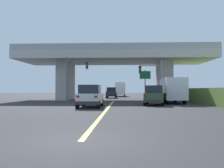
# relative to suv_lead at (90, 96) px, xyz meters

# --- Properties ---
(ground) EXTENTS (160.00, 160.00, 0.00)m
(ground) POSITION_rel_suv_lead_xyz_m (1.64, 15.45, -1.01)
(ground) COLOR #2B2B2D
(overpass_bridge) EXTENTS (29.08, 9.62, 8.02)m
(overpass_bridge) POSITION_rel_suv_lead_xyz_m (1.64, 15.45, 4.63)
(overpass_bridge) COLOR #B7B5AD
(overpass_bridge) RESTS_ON ground
(lane_divider_stripe) EXTENTS (0.20, 26.36, 0.01)m
(lane_divider_stripe) POSITION_rel_suv_lead_xyz_m (1.64, -0.66, -1.01)
(lane_divider_stripe) COLOR yellow
(lane_divider_stripe) RESTS_ON ground
(suv_lead) EXTENTS (2.05, 4.27, 2.02)m
(suv_lead) POSITION_rel_suv_lead_xyz_m (0.00, 0.00, 0.00)
(suv_lead) COLOR silver
(suv_lead) RESTS_ON ground
(suv_crossing) EXTENTS (2.68, 4.73, 2.02)m
(suv_crossing) POSITION_rel_suv_lead_xyz_m (6.23, 3.48, -0.00)
(suv_crossing) COLOR #2D4C33
(suv_crossing) RESTS_ON ground
(box_truck) EXTENTS (2.33, 6.75, 2.91)m
(box_truck) POSITION_rel_suv_lead_xyz_m (8.70, 6.90, 0.53)
(box_truck) COLOR red
(box_truck) RESTS_ON ground
(sedan_oncoming) EXTENTS (1.95, 4.63, 2.02)m
(sedan_oncoming) POSITION_rel_suv_lead_xyz_m (0.78, 23.23, 0.00)
(sedan_oncoming) COLOR navy
(sedan_oncoming) RESTS_ON ground
(traffic_signal_nearside) EXTENTS (2.93, 0.36, 5.39)m
(traffic_signal_nearside) POSITION_rel_suv_lead_xyz_m (6.86, 9.08, 2.39)
(traffic_signal_nearside) COLOR slate
(traffic_signal_nearside) RESTS_ON ground
(traffic_signal_farside) EXTENTS (2.95, 0.36, 5.99)m
(traffic_signal_farside) POSITION_rel_suv_lead_xyz_m (-3.63, 9.90, 2.79)
(traffic_signal_farside) COLOR #56595E
(traffic_signal_farside) RESTS_ON ground
(highway_sign) EXTENTS (1.61, 0.17, 4.46)m
(highway_sign) POSITION_rel_suv_lead_xyz_m (6.17, 12.87, 2.26)
(highway_sign) COLOR slate
(highway_sign) RESTS_ON ground
(semi_truck_distant) EXTENTS (2.33, 7.57, 3.22)m
(semi_truck_distant) POSITION_rel_suv_lead_xyz_m (2.36, 34.39, 0.68)
(semi_truck_distant) COLOR silver
(semi_truck_distant) RESTS_ON ground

